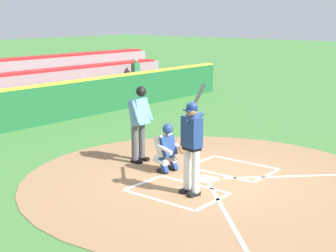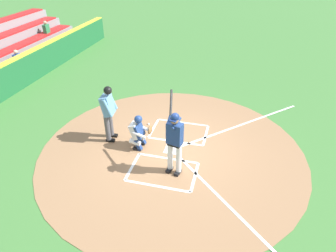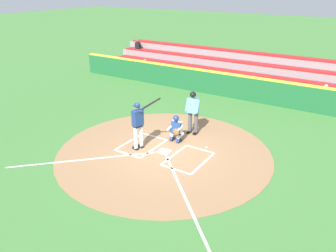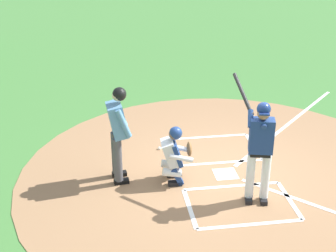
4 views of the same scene
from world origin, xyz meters
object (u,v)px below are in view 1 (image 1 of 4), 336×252
(catcher, at_px, (168,147))
(baseball, at_px, (197,157))
(plate_umpire, at_px, (140,119))
(batter, at_px, (192,141))

(catcher, relative_size, baseball, 15.27)
(baseball, bearing_deg, plate_umpire, -38.82)
(plate_umpire, distance_m, baseball, 1.77)
(batter, xyz_separation_m, plate_umpire, (-1.05, -2.33, -0.02))
(batter, height_order, baseball, batter)
(batter, bearing_deg, plate_umpire, -114.19)
(catcher, relative_size, plate_umpire, 0.61)
(batter, distance_m, catcher, 1.65)
(plate_umpire, relative_size, baseball, 25.20)
(catcher, distance_m, baseball, 1.41)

